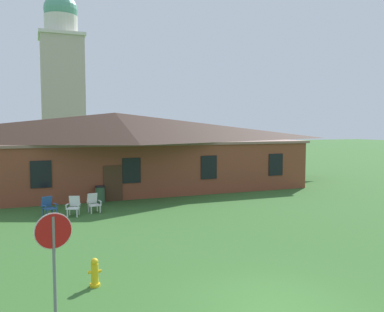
% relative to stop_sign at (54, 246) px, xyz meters
% --- Properties ---
extents(ground_plane, '(200.00, 200.00, 0.00)m').
position_rel_stop_sign_xyz_m(ground_plane, '(4.93, -1.14, -1.78)').
color(ground_plane, '#336028').
extents(brick_building, '(26.14, 10.40, 5.35)m').
position_rel_stop_sign_xyz_m(brick_building, '(4.93, 19.14, 0.94)').
color(brick_building, brown).
rests_on(brick_building, ground).
extents(dome_tower, '(5.18, 5.18, 20.90)m').
position_rel_stop_sign_xyz_m(dome_tower, '(2.83, 41.12, 7.84)').
color(dome_tower, '#BCB29E').
rests_on(dome_tower, ground).
extents(stop_sign, '(0.80, 0.16, 2.51)m').
position_rel_stop_sign_xyz_m(stop_sign, '(0.00, 0.00, 0.00)').
color(stop_sign, slate).
rests_on(stop_sign, ground).
extents(lawn_chair_by_porch, '(0.79, 0.84, 0.96)m').
position_rel_stop_sign_xyz_m(lawn_chair_by_porch, '(0.18, 11.38, -1.29)').
color(lawn_chair_by_porch, '#2D5693').
rests_on(lawn_chair_by_porch, ground).
extents(lawn_chair_near_door, '(0.76, 0.81, 0.96)m').
position_rel_stop_sign_xyz_m(lawn_chair_near_door, '(1.34, 11.02, -1.29)').
color(lawn_chair_near_door, white).
rests_on(lawn_chair_near_door, ground).
extents(lawn_chair_left_end, '(0.72, 0.76, 0.96)m').
position_rel_stop_sign_xyz_m(lawn_chair_left_end, '(2.34, 11.45, -1.29)').
color(lawn_chair_left_end, silver).
rests_on(lawn_chair_left_end, ground).
extents(fire_hydrant, '(0.36, 0.28, 0.79)m').
position_rel_stop_sign_xyz_m(fire_hydrant, '(1.10, 1.84, -1.41)').
color(fire_hydrant, gold).
rests_on(fire_hydrant, ground).
extents(trash_bin, '(0.56, 0.56, 0.98)m').
position_rel_stop_sign_xyz_m(trash_bin, '(3.03, 13.85, -1.29)').
color(trash_bin, '#335638').
rests_on(trash_bin, ground).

